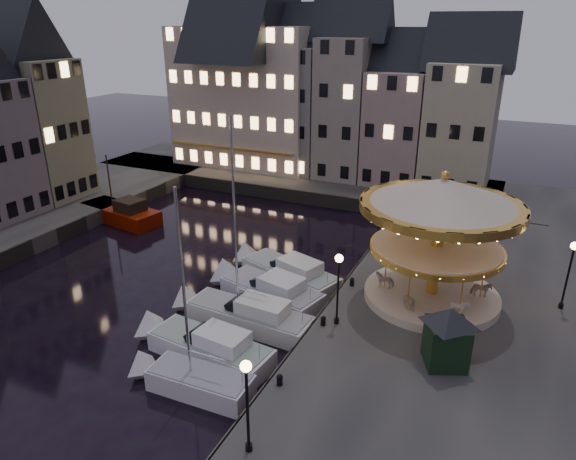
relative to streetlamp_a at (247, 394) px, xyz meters
The scene contains 30 objects.
ground 12.21m from the streetlamp_a, 128.66° to the left, with size 160.00×160.00×0.00m, color black.
quay_east 16.81m from the streetlamp_a, 65.61° to the left, with size 16.00×56.00×1.30m, color #474442.
quay_north 40.14m from the streetlamp_a, 112.33° to the left, with size 44.00×12.00×1.30m, color #474442.
quaywall_e 15.42m from the streetlamp_a, 94.57° to the left, with size 0.15×44.00×1.30m, color #47423A.
quaywall_n 33.86m from the streetlamp_a, 113.06° to the left, with size 48.00×0.15×1.30m, color #47423A.
quaywall_w 27.70m from the streetlamp_a, 156.42° to the left, with size 0.15×44.00×1.30m, color #47423A.
streetlamp_a is the anchor object (origin of this frame).
streetlamp_b 10.00m from the streetlamp_a, 90.00° to the left, with size 0.44×0.44×4.17m.
streetlamp_c 23.50m from the streetlamp_a, 90.00° to the left, with size 0.44×0.44×4.17m.
streetlamp_d 20.41m from the streetlamp_a, 56.39° to the left, with size 0.44×0.44×4.17m.
bollard_a 4.71m from the streetlamp_a, 98.53° to the left, with size 0.30×0.30×0.57m.
bollard_b 9.82m from the streetlamp_a, 93.61° to the left, with size 0.30×0.30×0.57m.
bollard_c 14.71m from the streetlamp_a, 92.37° to the left, with size 0.30×0.30×0.57m.
bollard_d 20.15m from the streetlamp_a, 91.72° to the left, with size 0.30×0.30×0.57m.
townhouse_na 47.41m from the streetlamp_a, 124.40° to the left, with size 5.50×8.00×12.80m.
townhouse_nb 44.62m from the streetlamp_a, 118.58° to the left, with size 6.16×8.00×13.80m.
townhouse_nc 42.13m from the streetlamp_a, 111.29° to the left, with size 6.82×8.00×14.80m.
townhouse_nd 40.47m from the streetlamp_a, 103.62° to the left, with size 5.50×8.00×15.80m.
townhouse_ne 39.38m from the streetlamp_a, 95.86° to the left, with size 6.16×8.00×12.80m.
townhouse_nf 39.29m from the streetlamp_a, 86.99° to the left, with size 6.82×8.00×13.80m.
townhouse_wc 38.99m from the streetlamp_a, 149.00° to the left, with size 8.80×5.50×14.20m.
hotel_corner 44.76m from the streetlamp_a, 118.53° to the left, with size 17.60×9.00×16.80m.
motorboat_a 7.00m from the streetlamp_a, 147.03° to the left, with size 6.20×2.12×10.27m.
motorboat_b 9.01m from the streetlamp_a, 135.53° to the left, with size 8.07×3.05×2.15m.
motorboat_c 11.53m from the streetlamp_a, 120.60° to the left, with size 8.82×2.72×11.69m.
motorboat_d 14.37m from the streetlamp_a, 114.19° to the left, with size 7.93×4.32×2.15m.
motorboat_e 16.98m from the streetlamp_a, 110.08° to the left, with size 8.31×4.81×2.15m.
red_fishing_boat 31.30m from the streetlamp_a, 140.49° to the left, with size 8.37×4.12×6.10m.
carousel 15.68m from the streetlamp_a, 74.11° to the left, with size 9.09×9.09×7.96m.
ticket_kiosk 10.65m from the streetlamp_a, 55.77° to the left, with size 2.99×2.99×3.50m.
Camera 1 is at (14.99, -22.19, 16.78)m, focal length 32.00 mm.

